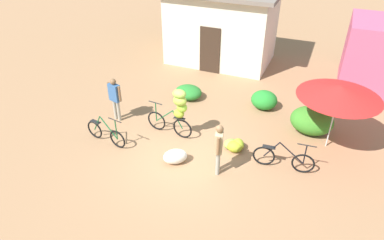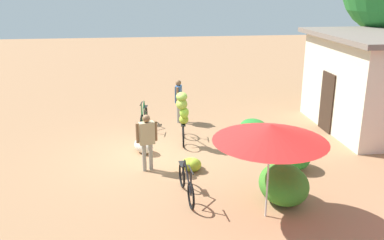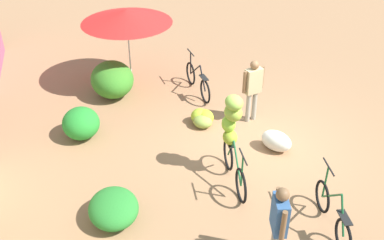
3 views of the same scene
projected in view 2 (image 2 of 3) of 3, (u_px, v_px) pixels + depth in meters
name	position (u px, v px, depth m)	size (l,w,h in m)	color
ground_plane	(153.00, 155.00, 12.29)	(60.00, 60.00, 0.00)	#9C704C
building_low	(371.00, 82.00, 14.12)	(5.02, 3.45, 3.26)	beige
hedge_bush_front_left	(253.00, 127.00, 13.96)	(1.03, 0.89, 0.51)	#287C2C
hedge_bush_front_right	(295.00, 157.00, 11.31)	(0.94, 0.84, 0.69)	#24852B
hedge_bush_mid	(284.00, 184.00, 9.52)	(1.36, 1.10, 0.89)	#377E25
market_umbrella	(270.00, 133.00, 8.47)	(2.37, 2.37, 2.08)	beige
bicycle_leftmost	(144.00, 118.00, 14.66)	(1.55, 0.31, 1.00)	black
bicycle_near_pile	(183.00, 113.00, 12.78)	(1.64, 0.43, 1.72)	black
bicycle_center_loaded	(186.00, 184.00, 9.76)	(1.70, 0.21, 0.95)	black
banana_pile_on_ground	(192.00, 164.00, 11.27)	(0.77, 0.65, 0.36)	#7AB22C
produce_sack	(144.00, 146.00, 12.42)	(0.70, 0.44, 0.44)	silver
person_vendor	(147.00, 137.00, 11.01)	(0.29, 0.56, 1.56)	gray
person_bystander	(178.00, 97.00, 15.03)	(0.56, 0.29, 1.56)	gray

